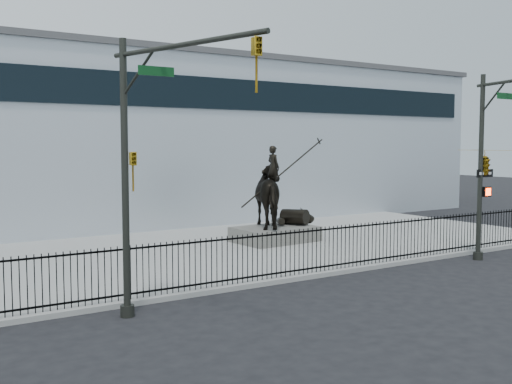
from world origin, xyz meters
TOP-DOWN VIEW (x-y plane):
  - ground at (0.00, 0.00)m, footprint 120.00×120.00m
  - plaza at (0.00, 7.00)m, footprint 30.00×12.00m
  - building at (0.00, 20.00)m, footprint 44.00×14.00m
  - picket_fence at (0.00, 1.25)m, footprint 22.10×0.10m
  - statue_plinth at (2.42, 7.19)m, footprint 3.60×2.61m
  - equestrian_statue at (2.48, 7.20)m, footprint 4.39×2.88m
  - traffic_signal_left at (-6.75, -0.62)m, footprint 1.52×4.84m

SIDE VIEW (x-z plane):
  - ground at x=0.00m, z-range 0.00..0.00m
  - plaza at x=0.00m, z-range 0.00..0.15m
  - statue_plinth at x=2.42m, z-range 0.15..0.79m
  - picket_fence at x=0.00m, z-range 0.15..1.65m
  - equestrian_statue at x=2.48m, z-range 0.28..4.01m
  - traffic_signal_left at x=-6.75m, z-range 0.53..7.53m
  - building at x=0.00m, z-range 0.00..9.00m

